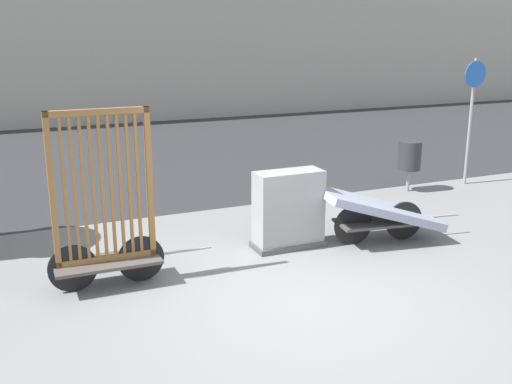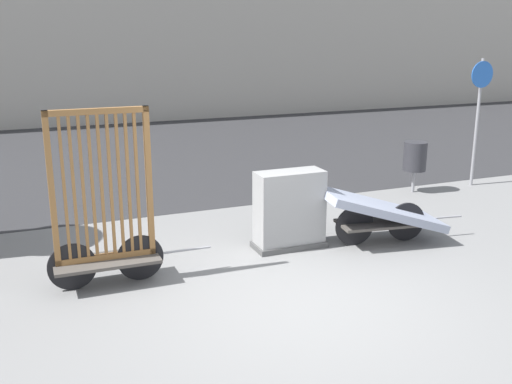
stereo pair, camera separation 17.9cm
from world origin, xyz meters
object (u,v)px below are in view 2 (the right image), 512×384
Objects in this scene: bike_cart_with_mattress at (381,212)px; utility_cabinet at (289,213)px; trash_bin at (415,157)px; bike_cart_with_bedframe at (105,223)px; sign_post at (479,106)px.

bike_cart_with_mattress is 2.01× the size of utility_cabinet.
trash_bin is at bearing 27.59° from utility_cabinet.
bike_cart_with_bedframe is 1.94× the size of utility_cabinet.
bike_cart_with_bedframe reaches higher than utility_cabinet.
utility_cabinet is at bearing -152.41° from trash_bin.
bike_cart_with_bedframe is 6.54m from trash_bin.
utility_cabinet is (-1.33, 0.35, 0.05)m from bike_cart_with_mattress.
utility_cabinet is 1.15× the size of trash_bin.
bike_cart_with_bedframe is 2.22× the size of trash_bin.
bike_cart_with_bedframe is at bearing -160.44° from trash_bin.
trash_bin is (2.20, 2.19, 0.22)m from bike_cart_with_mattress.
bike_cart_with_mattress is at bearing 0.72° from bike_cart_with_bedframe.
bike_cart_with_mattress is at bearing -14.67° from utility_cabinet.
sign_post is (7.59, 2.18, 0.81)m from bike_cart_with_bedframe.
bike_cart_with_bedframe is 0.87× the size of sign_post.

